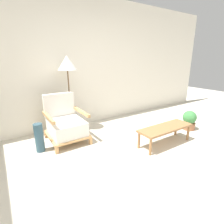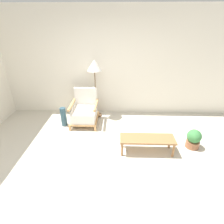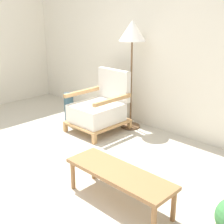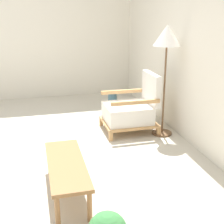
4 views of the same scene
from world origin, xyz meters
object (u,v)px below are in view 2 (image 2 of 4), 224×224
Objects in this scene: floor_lamp at (95,69)px; vase at (64,117)px; potted_plant at (194,139)px; coffee_table at (147,140)px; armchair at (85,111)px.

vase is (-0.74, -0.54, -1.06)m from floor_lamp.
coffee_table is at bearing -169.86° from potted_plant.
floor_lamp is 1.40m from vase.
vase is (-1.90, 0.94, -0.04)m from coffee_table.
potted_plant is at bearing -31.75° from floor_lamp.
potted_plant is (0.96, 0.17, -0.08)m from coffee_table.
floor_lamp is at bearing 57.63° from armchair.
vase is at bearing 153.59° from coffee_table.
armchair is 2.06× the size of potted_plant.
coffee_table is at bearing -26.41° from vase.
potted_plant is (2.37, -0.92, -0.11)m from armchair.
armchair is 0.80× the size of coffee_table.
armchair reaches higher than vase.
floor_lamp is at bearing 36.08° from vase.
vase is 1.17× the size of potted_plant.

